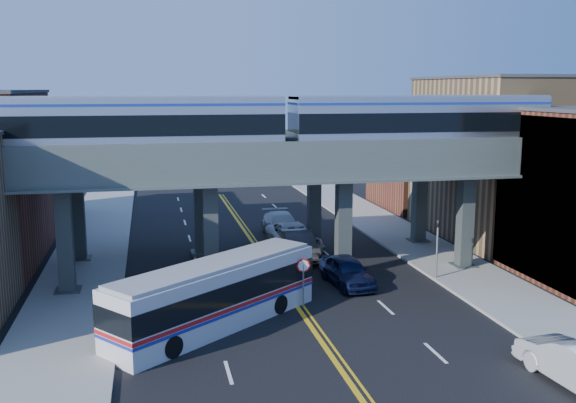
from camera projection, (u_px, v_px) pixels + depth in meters
The scene contains 17 objects.
ground at pixel (312, 328), 30.63m from camera, with size 120.00×120.00×0.00m, color black.
sidewalk_west at pixel (81, 281), 37.81m from camera, with size 5.00×70.00×0.16m, color gray.
sidewalk_east at pixel (442, 259), 42.65m from camera, with size 5.00×70.00×0.16m, color gray.
building_west_c at pixel (14, 176), 53.94m from camera, with size 8.00×10.00×8.00m, color olive.
building_east_b at pixel (495, 159), 48.87m from camera, with size 8.00×14.00×12.00m, color olive.
building_east_c at pixel (423, 160), 61.63m from camera, with size 8.00×10.00×9.00m, color brown.
mural_panel at pixel (541, 204), 36.71m from camera, with size 0.10×9.50×9.50m, color teal.
elevated_viaduct_near at pixel (278, 173), 37.20m from camera, with size 52.00×3.60×7.40m.
elevated_viaduct_far at pixel (258, 160), 43.93m from camera, with size 52.00×3.60×7.40m.
transit_train at pixel (140, 125), 35.08m from camera, with size 48.37×3.03×3.54m.
stop_sign at pixel (303, 275), 33.27m from camera, with size 0.76×0.09×2.63m.
traffic_signal at pixel (437, 242), 37.93m from camera, with size 0.15×0.18×4.10m.
transit_bus at pixel (216, 295), 30.58m from camera, with size 10.86×9.34×3.03m.
car_lane_a at pixel (347, 271), 37.19m from camera, with size 2.00×4.98×1.70m, color #0E1536.
car_lane_b at pixel (298, 245), 43.07m from camera, with size 1.93×5.54×1.82m, color #333336.
car_lane_c at pixel (293, 237), 45.38m from camera, with size 2.97×6.44×1.79m, color #BBBBBD.
car_lane_d at pixel (282, 225), 49.39m from camera, with size 2.51×6.16×1.79m, color #A7A7AC.
Camera 1 is at (-7.33, -28.19, 11.29)m, focal length 40.00 mm.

